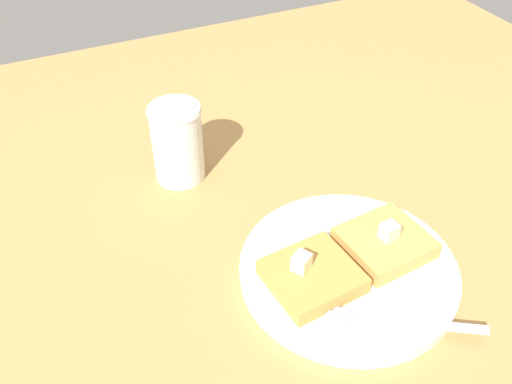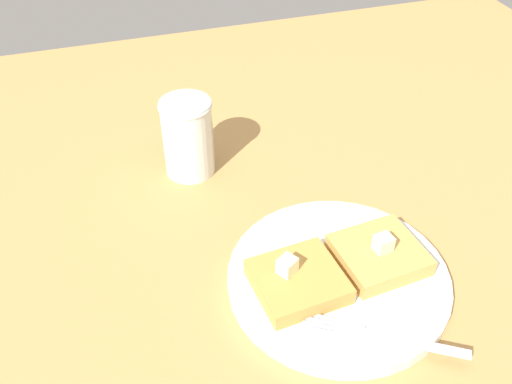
{
  "view_description": "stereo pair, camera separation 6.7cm",
  "coord_description": "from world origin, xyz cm",
  "views": [
    {
      "loc": [
        28.12,
        37.78,
        50.13
      ],
      "look_at": [
        6.55,
        -8.63,
        6.96
      ],
      "focal_mm": 40.0,
      "sensor_mm": 36.0,
      "label": 1
    },
    {
      "loc": [
        21.88,
        40.19,
        50.13
      ],
      "look_at": [
        6.55,
        -8.63,
        6.96
      ],
      "focal_mm": 40.0,
      "sensor_mm": 36.0,
      "label": 2
    }
  ],
  "objects": [
    {
      "name": "table_surface",
      "position": [
        0.0,
        0.0,
        1.23
      ],
      "size": [
        128.01,
        128.01,
        2.46
      ],
      "primitive_type": "cube",
      "color": "#B08248",
      "rests_on": "ground"
    },
    {
      "name": "plate",
      "position": [
        1.11,
        3.66,
        3.34
      ],
      "size": [
        23.91,
        23.91,
        1.5
      ],
      "color": "silver",
      "rests_on": "table_surface"
    },
    {
      "name": "toast_slice_left",
      "position": [
        -3.75,
        3.21,
        4.95
      ],
      "size": [
        9.62,
        9.15,
        1.98
      ],
      "primitive_type": "cube",
      "rotation": [
        0.0,
        0.0,
        0.09
      ],
      "color": "tan",
      "rests_on": "plate"
    },
    {
      "name": "toast_slice_middle",
      "position": [
        5.98,
        4.12,
        4.95
      ],
      "size": [
        9.62,
        9.15,
        1.98
      ],
      "primitive_type": "cube",
      "rotation": [
        0.0,
        0.0,
        0.09
      ],
      "color": "#C18D40",
      "rests_on": "plate"
    },
    {
      "name": "butter_pat_primary",
      "position": [
        -3.89,
        3.39,
        6.86
      ],
      "size": [
        2.07,
        1.91,
        1.83
      ],
      "primitive_type": "cube",
      "rotation": [
        0.0,
        0.0,
        0.16
      ],
      "color": "beige",
      "rests_on": "toast_slice_left"
    },
    {
      "name": "butter_pat_secondary",
      "position": [
        6.97,
        3.36,
        6.86
      ],
      "size": [
        2.43,
        2.37,
        1.83
      ],
      "primitive_type": "cube",
      "rotation": [
        0.0,
        0.0,
        0.56
      ],
      "color": "beige",
      "rests_on": "toast_slice_middle"
    },
    {
      "name": "fork",
      "position": [
        1.09,
        12.05,
        4.14
      ],
      "size": [
        14.35,
        9.67,
        0.36
      ],
      "color": "silver",
      "rests_on": "plate"
    },
    {
      "name": "syrup_jar",
      "position": [
        11.99,
        -20.92,
        7.34
      ],
      "size": [
        6.83,
        6.83,
        10.58
      ],
      "color": "#3B190C",
      "rests_on": "table_surface"
    }
  ]
}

